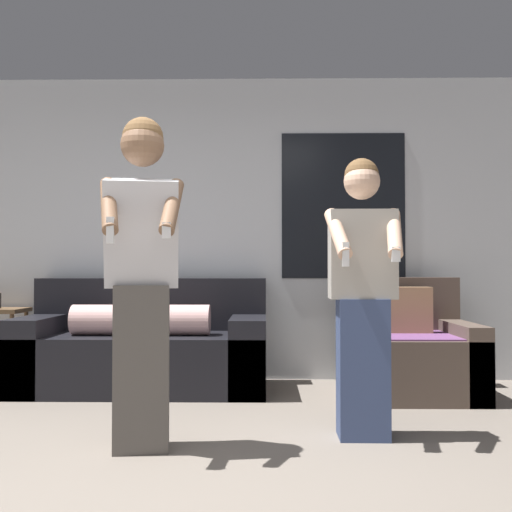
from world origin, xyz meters
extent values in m
plane|color=slate|center=(0.00, 0.00, 0.00)|extent=(14.00, 14.00, 0.00)
cube|color=silver|center=(0.00, 2.91, 1.35)|extent=(6.56, 0.06, 2.70)
cube|color=black|center=(1.25, 2.88, 1.55)|extent=(1.10, 0.01, 1.30)
cube|color=black|center=(-0.43, 2.38, 0.23)|extent=(1.98, 0.90, 0.46)
cube|color=black|center=(-0.43, 2.72, 0.68)|extent=(1.98, 0.22, 0.44)
cube|color=black|center=(-1.28, 2.38, 0.30)|extent=(0.28, 0.90, 0.60)
cube|color=black|center=(0.42, 2.38, 0.30)|extent=(0.28, 0.90, 0.60)
cylinder|color=beige|center=(-0.43, 2.27, 0.58)|extent=(1.09, 0.24, 0.24)
cube|color=brown|center=(1.68, 2.22, 0.23)|extent=(0.95, 0.94, 0.47)
cube|color=brown|center=(1.68, 2.59, 0.69)|extent=(0.95, 0.20, 0.45)
cube|color=brown|center=(1.29, 2.22, 0.28)|extent=(0.18, 0.94, 0.57)
cube|color=brown|center=(2.07, 2.22, 0.28)|extent=(0.18, 0.94, 0.57)
cube|color=#704275|center=(1.68, 2.17, 0.47)|extent=(0.81, 0.75, 0.01)
cube|color=#A87F56|center=(1.68, 2.29, 0.66)|extent=(0.36, 0.14, 0.36)
cylinder|color=brown|center=(-1.57, 2.51, 0.30)|extent=(0.04, 0.04, 0.61)
cylinder|color=brown|center=(-1.57, 2.81, 0.30)|extent=(0.04, 0.04, 0.61)
cube|color=#56514C|center=(-0.12, 0.78, 0.44)|extent=(0.32, 0.28, 0.89)
cube|color=silver|center=(-0.11, 0.75, 1.17)|extent=(0.43, 0.39, 0.60)
sphere|color=brown|center=(-0.11, 0.73, 1.64)|extent=(0.23, 0.23, 0.23)
sphere|color=brown|center=(-0.11, 0.74, 1.68)|extent=(0.22, 0.22, 0.22)
cylinder|color=brown|center=(-0.25, 0.58, 1.30)|extent=(0.18, 0.36, 0.33)
cube|color=white|center=(-0.21, 0.44, 1.16)|extent=(0.04, 0.04, 0.13)
cylinder|color=brown|center=(0.07, 0.62, 1.30)|extent=(0.09, 0.36, 0.33)
cube|color=white|center=(0.06, 0.47, 1.16)|extent=(0.05, 0.04, 0.08)
cube|color=#384770|center=(1.12, 1.03, 0.40)|extent=(0.29, 0.24, 0.80)
cube|color=#ADA89E|center=(1.12, 1.03, 1.06)|extent=(0.38, 0.23, 0.52)
sphere|color=#DBAD8E|center=(1.12, 1.03, 1.49)|extent=(0.21, 0.21, 0.21)
sphere|color=brown|center=(1.12, 1.04, 1.52)|extent=(0.20, 0.20, 0.20)
cylinder|color=#DBAD8E|center=(0.96, 0.88, 1.18)|extent=(0.13, 0.36, 0.31)
cube|color=white|center=(0.98, 0.73, 1.05)|extent=(0.04, 0.04, 0.13)
cylinder|color=#DBAD8E|center=(1.27, 0.87, 1.18)|extent=(0.14, 0.36, 0.31)
cube|color=white|center=(1.25, 0.72, 1.05)|extent=(0.04, 0.04, 0.08)
camera|label=1|loc=(0.55, -2.47, 0.96)|focal=42.00mm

